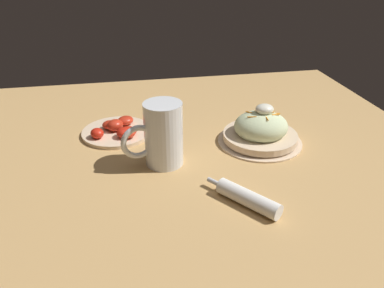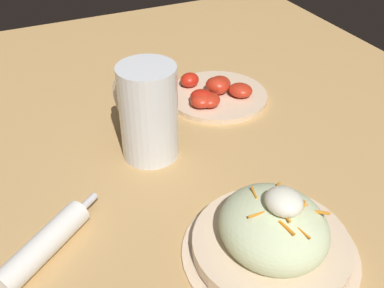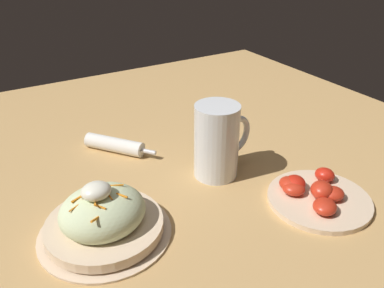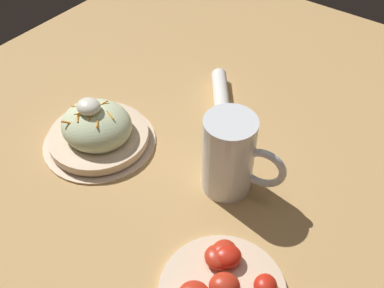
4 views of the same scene
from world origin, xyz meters
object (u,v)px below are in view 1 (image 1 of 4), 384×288
at_px(beer_mug, 163,138).
at_px(tomato_plate, 118,130).
at_px(napkin_roll, 247,198).
at_px(salad_plate, 261,131).

distance_m(beer_mug, tomato_plate, 0.22).
height_order(napkin_roll, tomato_plate, tomato_plate).
relative_size(napkin_roll, tomato_plate, 0.79).
relative_size(beer_mug, tomato_plate, 0.81).
distance_m(napkin_roll, tomato_plate, 0.47).
bearing_deg(salad_plate, napkin_roll, 65.19).
bearing_deg(napkin_roll, beer_mug, -53.02).
xyz_separation_m(napkin_roll, tomato_plate, (0.27, -0.39, -0.00)).
height_order(salad_plate, tomato_plate, salad_plate).
distance_m(salad_plate, beer_mug, 0.29).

